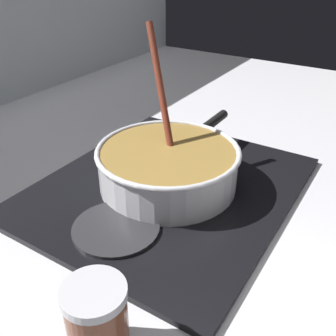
{
  "coord_description": "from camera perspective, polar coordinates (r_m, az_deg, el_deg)",
  "views": [
    {
      "loc": [
        -0.47,
        -0.29,
        0.45
      ],
      "look_at": [
        0.1,
        0.07,
        0.05
      ],
      "focal_mm": 41.21,
      "sensor_mm": 36.0,
      "label": 1
    }
  ],
  "objects": [
    {
      "name": "condiment_jar",
      "position": [
        0.51,
        -10.41,
        -21.38
      ],
      "size": [
        0.08,
        0.08,
        0.11
      ],
      "color": "brown",
      "rests_on": "ground"
    },
    {
      "name": "hob_plate",
      "position": [
        0.81,
        0.0,
        -2.81
      ],
      "size": [
        0.56,
        0.48,
        0.01
      ],
      "primitive_type": "cube",
      "color": "black",
      "rests_on": "ground"
    },
    {
      "name": "burner_ring",
      "position": [
        0.8,
        0.0,
        -2.22
      ],
      "size": [
        0.16,
        0.16,
        0.01
      ],
      "primitive_type": "torus",
      "color": "#592D0C",
      "rests_on": "hob_plate"
    },
    {
      "name": "ground",
      "position": [
        0.73,
        0.58,
        -9.85
      ],
      "size": [
        2.4,
        1.6,
        0.04
      ],
      "primitive_type": "cube",
      "color": "#B7B7BC"
    },
    {
      "name": "cooking_pan",
      "position": [
        0.78,
        0.03,
        0.38
      ],
      "size": [
        0.41,
        0.29,
        0.3
      ],
      "color": "silver",
      "rests_on": "hob_plate"
    },
    {
      "name": "spare_burner",
      "position": [
        0.69,
        -7.7,
        -8.75
      ],
      "size": [
        0.16,
        0.16,
        0.01
      ],
      "primitive_type": "cylinder",
      "color": "#262628",
      "rests_on": "hob_plate"
    }
  ]
}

